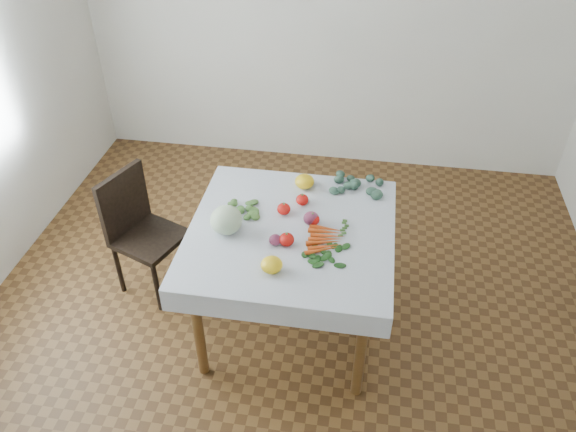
% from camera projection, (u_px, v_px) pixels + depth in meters
% --- Properties ---
extents(ground, '(4.00, 4.00, 0.00)m').
position_uv_depth(ground, '(291.00, 322.00, 3.55)').
color(ground, brown).
extents(back_wall, '(4.00, 0.04, 2.70)m').
position_uv_depth(back_wall, '(332.00, 5.00, 4.27)').
color(back_wall, white).
rests_on(back_wall, ground).
extents(table, '(1.00, 1.00, 0.75)m').
position_uv_depth(table, '(291.00, 244.00, 3.14)').
color(table, brown).
rests_on(table, ground).
extents(tablecloth, '(1.12, 1.12, 0.01)m').
position_uv_depth(tablecloth, '(291.00, 230.00, 3.08)').
color(tablecloth, silver).
rests_on(tablecloth, table).
extents(chair, '(0.49, 0.49, 0.84)m').
position_uv_depth(chair, '(139.00, 225.00, 3.55)').
color(chair, black).
rests_on(chair, ground).
extents(cabbage, '(0.23, 0.23, 0.16)m').
position_uv_depth(cabbage, '(226.00, 220.00, 3.02)').
color(cabbage, beige).
rests_on(cabbage, tablecloth).
extents(tomato_a, '(0.09, 0.09, 0.06)m').
position_uv_depth(tomato_a, '(302.00, 200.00, 3.25)').
color(tomato_a, red).
rests_on(tomato_a, tablecloth).
extents(tomato_b, '(0.08, 0.08, 0.07)m').
position_uv_depth(tomato_b, '(313.00, 219.00, 3.10)').
color(tomato_b, red).
rests_on(tomato_b, tablecloth).
extents(tomato_c, '(0.10, 0.10, 0.07)m').
position_uv_depth(tomato_c, '(287.00, 240.00, 2.96)').
color(tomato_c, red).
rests_on(tomato_c, tablecloth).
extents(tomato_d, '(0.09, 0.09, 0.07)m').
position_uv_depth(tomato_d, '(284.00, 209.00, 3.18)').
color(tomato_d, red).
rests_on(tomato_d, tablecloth).
extents(heirloom_back, '(0.13, 0.13, 0.08)m').
position_uv_depth(heirloom_back, '(305.00, 181.00, 3.38)').
color(heirloom_back, yellow).
rests_on(heirloom_back, tablecloth).
extents(heirloom_front, '(0.14, 0.14, 0.08)m').
position_uv_depth(heirloom_front, '(272.00, 265.00, 2.80)').
color(heirloom_front, yellow).
rests_on(heirloom_front, tablecloth).
extents(onion_a, '(0.09, 0.09, 0.06)m').
position_uv_depth(onion_a, '(275.00, 240.00, 2.97)').
color(onion_a, '#54182F').
rests_on(onion_a, tablecloth).
extents(onion_b, '(0.11, 0.11, 0.08)m').
position_uv_depth(onion_b, '(311.00, 218.00, 3.10)').
color(onion_b, '#54182F').
rests_on(onion_b, tablecloth).
extents(tomatillo_cluster, '(0.11, 0.10, 0.04)m').
position_uv_depth(tomatillo_cluster, '(220.00, 218.00, 3.13)').
color(tomatillo_cluster, '#ABCC76').
rests_on(tomatillo_cluster, tablecloth).
extents(carrot_bunch, '(0.19, 0.26, 0.03)m').
position_uv_depth(carrot_bunch, '(325.00, 239.00, 3.00)').
color(carrot_bunch, '#D75217').
rests_on(carrot_bunch, tablecloth).
extents(kale_bunch, '(0.29, 0.26, 0.04)m').
position_uv_depth(kale_bunch, '(358.00, 184.00, 3.40)').
color(kale_bunch, '#355844').
rests_on(kale_bunch, tablecloth).
extents(basil_bunch, '(0.27, 0.18, 0.01)m').
position_uv_depth(basil_bunch, '(325.00, 253.00, 2.92)').
color(basil_bunch, '#164817').
rests_on(basil_bunch, tablecloth).
extents(dill_bunch, '(0.24, 0.18, 0.02)m').
position_uv_depth(dill_bunch, '(240.00, 209.00, 3.21)').
color(dill_bunch, '#457033').
rests_on(dill_bunch, tablecloth).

